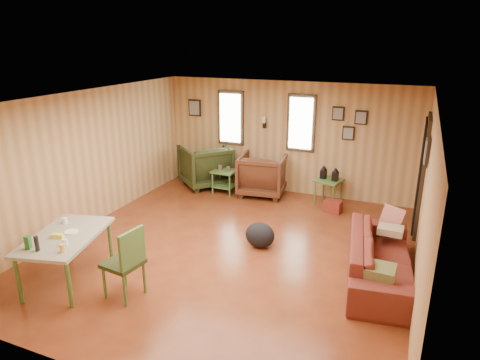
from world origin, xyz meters
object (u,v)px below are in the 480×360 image
object	(u,v)px
recliner_green	(205,164)
dining_table	(65,239)
side_table	(329,178)
recliner_brown	(262,173)
sofa	(382,251)
end_table	(225,177)

from	to	relation	value
recliner_green	dining_table	distance (m)	4.39
side_table	recliner_brown	bearing A→B (deg)	-179.48
sofa	recliner_green	xyz separation A→B (m)	(-4.10, 2.65, 0.09)
recliner_green	dining_table	size ratio (longest dim) A/B	0.68
recliner_green	dining_table	xyz separation A→B (m)	(0.12, -4.39, 0.12)
sofa	recliner_brown	size ratio (longest dim) A/B	2.22
side_table	dining_table	distance (m)	5.12
recliner_brown	dining_table	xyz separation A→B (m)	(-1.28, -4.33, 0.14)
sofa	dining_table	bearing A→B (deg)	105.97
recliner_brown	side_table	distance (m)	1.43
recliner_brown	recliner_green	bearing A→B (deg)	-9.83
recliner_brown	recliner_green	xyz separation A→B (m)	(-1.40, 0.06, 0.03)
end_table	side_table	distance (m)	2.23
sofa	recliner_brown	distance (m)	3.74
recliner_brown	dining_table	world-z (taller)	recliner_brown
recliner_green	end_table	size ratio (longest dim) A/B	1.65
recliner_brown	end_table	distance (m)	0.83
side_table	dining_table	size ratio (longest dim) A/B	0.52
side_table	sofa	bearing A→B (deg)	-63.99
recliner_green	side_table	xyz separation A→B (m)	(2.83, -0.04, 0.02)
end_table	dining_table	world-z (taller)	dining_table
sofa	end_table	distance (m)	4.21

